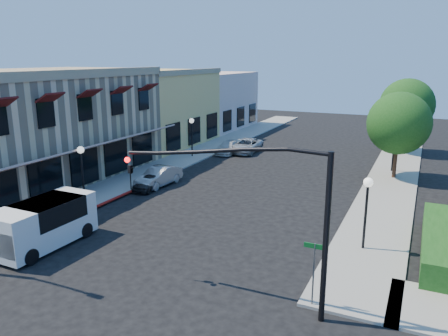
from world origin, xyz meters
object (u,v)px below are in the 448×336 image
at_px(street_name_sign, 314,264).
at_px(lamppost_left_near, 81,160).
at_px(parked_car_a, 151,182).
at_px(lamppost_left_far, 192,128).
at_px(parked_car_d, 246,146).
at_px(parked_car_c, 228,148).
at_px(parked_car_b, 159,177).
at_px(lamppost_right_far, 395,138).
at_px(white_van, 42,221).
at_px(lamppost_right_near, 367,195).
at_px(signal_mast_arm, 265,200).
at_px(street_tree_a, 399,123).
at_px(street_tree_b, 407,105).

relative_size(street_name_sign, lamppost_left_near, 0.70).
bearing_deg(parked_car_a, lamppost_left_far, 103.08).
bearing_deg(parked_car_d, parked_car_a, -97.56).
relative_size(street_name_sign, parked_car_c, 0.64).
distance_m(lamppost_left_near, parked_car_b, 5.88).
relative_size(lamppost_right_far, parked_car_c, 0.92).
height_order(white_van, parked_car_d, white_van).
bearing_deg(lamppost_right_near, white_van, -156.62).
bearing_deg(signal_mast_arm, lamppost_right_far, 83.30).
xyz_separation_m(lamppost_left_far, white_van, (3.00, -20.05, -1.45)).
bearing_deg(parked_car_b, signal_mast_arm, -39.44).
height_order(lamppost_left_far, parked_car_c, lamppost_left_far).
height_order(lamppost_right_far, parked_car_b, lamppost_right_far).
bearing_deg(lamppost_right_near, street_tree_a, 88.77).
xyz_separation_m(lamppost_left_near, parked_car_b, (2.30, 5.00, -2.07)).
bearing_deg(parked_car_b, lamppost_right_far, 41.02).
bearing_deg(white_van, street_name_sign, 1.12).
distance_m(signal_mast_arm, lamppost_right_far, 22.70).
xyz_separation_m(parked_car_b, parked_car_c, (0.00, 11.88, -0.10)).
distance_m(street_tree_a, lamppost_left_near, 22.30).
relative_size(lamppost_right_far, parked_car_a, 1.13).
height_order(signal_mast_arm, lamppost_right_near, signal_mast_arm).
relative_size(signal_mast_arm, parked_car_b, 1.97).
height_order(lamppost_right_far, parked_car_a, lamppost_right_far).
height_order(street_tree_a, parked_car_a, street_tree_a).
bearing_deg(signal_mast_arm, parked_car_b, 136.34).
bearing_deg(signal_mast_arm, white_van, 177.73).
bearing_deg(street_name_sign, lamppost_right_far, 87.37).
height_order(lamppost_right_near, lamppost_right_far, same).
bearing_deg(parked_car_d, white_van, -93.52).
relative_size(lamppost_left_far, parked_car_c, 0.92).
bearing_deg(lamppost_right_far, lamppost_left_far, -173.29).
xyz_separation_m(street_tree_b, lamppost_left_near, (-17.30, -24.00, -1.81)).
bearing_deg(signal_mast_arm, lamppost_left_far, 125.00).
height_order(lamppost_right_near, parked_car_d, lamppost_right_near).
xyz_separation_m(lamppost_left_far, parked_car_d, (3.70, 4.00, -2.09)).
bearing_deg(parked_car_c, street_name_sign, -62.98).
bearing_deg(parked_car_c, parked_car_a, -94.12).
bearing_deg(street_tree_a, street_name_sign, -93.76).
bearing_deg(lamppost_right_near, lamppost_left_near, 180.00).
height_order(lamppost_right_far, white_van, lamppost_right_far).
distance_m(street_tree_a, parked_car_d, 14.61).
xyz_separation_m(street_tree_b, street_name_sign, (-1.30, -29.80, -2.85)).
relative_size(street_tree_b, lamppost_left_far, 1.97).
height_order(parked_car_b, parked_car_c, parked_car_b).
bearing_deg(parked_car_c, lamppost_left_far, -132.74).
xyz_separation_m(signal_mast_arm, lamppost_right_near, (2.64, 6.50, -1.35)).
xyz_separation_m(street_tree_b, lamppost_right_near, (-0.30, -24.00, -1.81)).
distance_m(white_van, parked_car_b, 11.09).
bearing_deg(lamppost_right_near, parked_car_d, 126.46).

